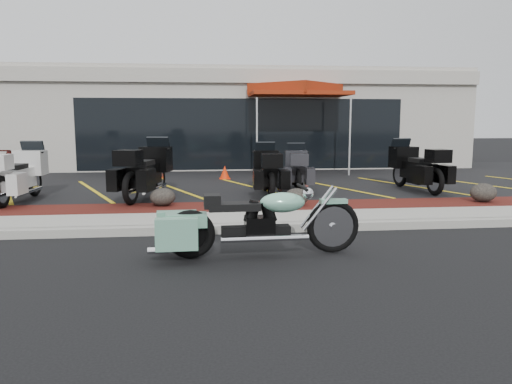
{
  "coord_description": "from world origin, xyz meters",
  "views": [
    {
      "loc": [
        -1.56,
        -7.92,
        2.02
      ],
      "look_at": [
        -0.55,
        1.2,
        0.69
      ],
      "focal_mm": 35.0,
      "sensor_mm": 36.0,
      "label": 1
    }
  ],
  "objects": [
    {
      "name": "boulder_mid",
      "position": [
        0.52,
        2.72,
        0.35
      ],
      "size": [
        0.53,
        0.45,
        0.38
      ],
      "primitive_type": "ellipsoid",
      "color": "black",
      "rests_on": "mulch_bed"
    },
    {
      "name": "dealership_building",
      "position": [
        0.0,
        14.47,
        2.01
      ],
      "size": [
        18.0,
        8.16,
        4.0
      ],
      "color": "#A6A296",
      "rests_on": "ground"
    },
    {
      "name": "touring_grey",
      "position": [
        1.09,
        5.85,
        0.77
      ],
      "size": [
        1.11,
        2.23,
        1.24
      ],
      "primitive_type": null,
      "rotation": [
        0.0,
        0.0,
        1.43
      ],
      "color": "#2A2A2E",
      "rests_on": "upper_lot"
    },
    {
      "name": "touring_black_front",
      "position": [
        -2.64,
        4.96,
        0.88
      ],
      "size": [
        1.56,
        2.66,
        1.45
      ],
      "primitive_type": null,
      "rotation": [
        0.0,
        0.0,
        1.31
      ],
      "color": "black",
      "rests_on": "upper_lot"
    },
    {
      "name": "hero_cruiser",
      "position": [
        0.42,
        -0.68,
        0.54
      ],
      "size": [
        3.08,
        0.88,
        1.08
      ],
      "primitive_type": null,
      "rotation": [
        0.0,
        0.0,
        0.03
      ],
      "color": "#77BA9B",
      "rests_on": "ground"
    },
    {
      "name": "ground",
      "position": [
        0.0,
        0.0,
        0.0
      ],
      "size": [
        90.0,
        90.0,
        0.0
      ],
      "primitive_type": "plane",
      "color": "black",
      "rests_on": "ground"
    },
    {
      "name": "touring_black_rear",
      "position": [
        4.02,
        5.52,
        0.83
      ],
      "size": [
        1.18,
        2.45,
        1.37
      ],
      "primitive_type": null,
      "rotation": [
        0.0,
        0.0,
        1.69
      ],
      "color": "black",
      "rests_on": "upper_lot"
    },
    {
      "name": "sidewalk",
      "position": [
        0.0,
        1.6,
        0.07
      ],
      "size": [
        24.0,
        1.2,
        0.15
      ],
      "primitive_type": "cube",
      "color": "gray",
      "rests_on": "ground"
    },
    {
      "name": "upper_lot",
      "position": [
        0.0,
        8.2,
        0.07
      ],
      "size": [
        26.0,
        9.6,
        0.15
      ],
      "primitive_type": "cube",
      "color": "black",
      "rests_on": "ground"
    },
    {
      "name": "touring_white",
      "position": [
        -5.65,
        4.79,
        0.84
      ],
      "size": [
        1.09,
        2.42,
        1.37
      ],
      "primitive_type": null,
      "rotation": [
        0.0,
        0.0,
        1.49
      ],
      "color": "silver",
      "rests_on": "upper_lot"
    },
    {
      "name": "popup_canopy",
      "position": [
        1.89,
        10.18,
        3.03
      ],
      "size": [
        4.07,
        4.07,
        3.16
      ],
      "rotation": [
        0.0,
        0.0,
        -0.22
      ],
      "color": "silver",
      "rests_on": "upper_lot"
    },
    {
      "name": "boulder_left",
      "position": [
        -2.4,
        2.99,
        0.36
      ],
      "size": [
        0.55,
        0.46,
        0.39
      ],
      "primitive_type": "ellipsoid",
      "color": "black",
      "rests_on": "mulch_bed"
    },
    {
      "name": "touring_black_mid",
      "position": [
        0.13,
        5.08,
        0.8
      ],
      "size": [
        0.95,
        2.28,
        1.31
      ],
      "primitive_type": null,
      "rotation": [
        0.0,
        0.0,
        1.53
      ],
      "color": "black",
      "rests_on": "upper_lot"
    },
    {
      "name": "mulch_bed",
      "position": [
        0.0,
        2.8,
        0.08
      ],
      "size": [
        24.0,
        1.2,
        0.16
      ],
      "primitive_type": "cube",
      "color": "#38110C",
      "rests_on": "ground"
    },
    {
      "name": "curb",
      "position": [
        0.0,
        0.9,
        0.07
      ],
      "size": [
        24.0,
        0.25,
        0.15
      ],
      "primitive_type": "cube",
      "color": "gray",
      "rests_on": "ground"
    },
    {
      "name": "boulder_right",
      "position": [
        4.86,
        2.73,
        0.37
      ],
      "size": [
        0.6,
        0.5,
        0.43
      ],
      "primitive_type": "ellipsoid",
      "color": "black",
      "rests_on": "mulch_bed"
    },
    {
      "name": "traffic_cone",
      "position": [
        -0.81,
        7.95,
        0.36
      ],
      "size": [
        0.39,
        0.39,
        0.42
      ],
      "primitive_type": "cone",
      "rotation": [
        0.0,
        0.0,
        -0.24
      ],
      "color": "red",
      "rests_on": "upper_lot"
    }
  ]
}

